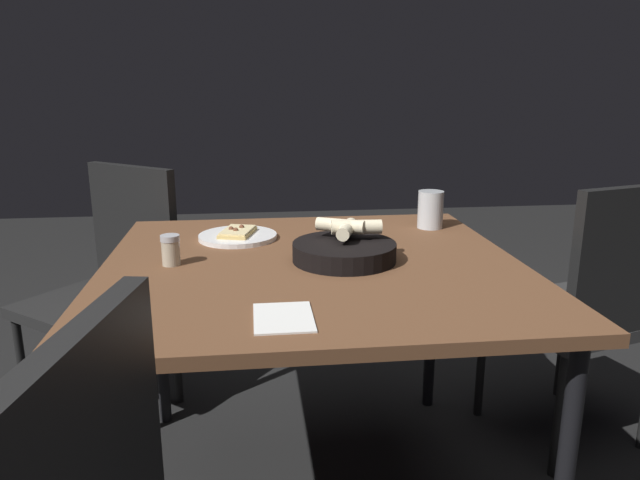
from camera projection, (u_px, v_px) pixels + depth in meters
dining_table at (313, 282)px, 1.58m from camera, size 1.07×1.10×0.73m
pizza_plate at (238, 235)px, 1.80m from camera, size 0.24×0.24×0.04m
bread_basket at (345, 248)px, 1.58m from camera, size 0.28×0.28×0.10m
beer_glass at (430, 212)px, 1.92m from camera, size 0.08×0.08×0.12m
pepper_shaker at (171, 252)px, 1.53m from camera, size 0.05×0.05×0.08m
napkin at (283, 318)px, 1.19m from camera, size 0.16×0.12×0.00m
chair_near at (591, 300)px, 1.89m from camera, size 0.54×0.54×0.90m
chair_far at (113, 276)px, 2.17m from camera, size 0.62×0.62×0.90m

